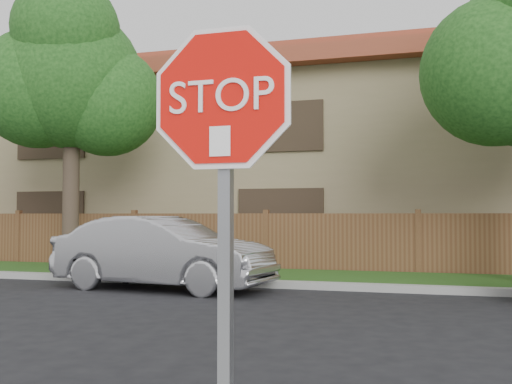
% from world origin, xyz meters
% --- Properties ---
extents(far_curb, '(70.00, 0.30, 0.15)m').
position_xyz_m(far_curb, '(0.00, 8.15, 0.07)').
color(far_curb, gray).
rests_on(far_curb, ground).
extents(grass_strip, '(70.00, 3.00, 0.12)m').
position_xyz_m(grass_strip, '(0.00, 9.80, 0.06)').
color(grass_strip, '#1E4714').
rests_on(grass_strip, ground).
extents(fence, '(70.00, 0.12, 1.60)m').
position_xyz_m(fence, '(0.00, 11.40, 0.80)').
color(fence, '#53321D').
rests_on(fence, ground).
extents(apartment_building, '(35.20, 9.20, 7.20)m').
position_xyz_m(apartment_building, '(0.00, 17.00, 3.53)').
color(apartment_building, '#897C55').
rests_on(apartment_building, ground).
extents(tree_left, '(4.80, 3.90, 7.78)m').
position_xyz_m(tree_left, '(-8.98, 9.57, 5.22)').
color(tree_left, '#382B21').
rests_on(tree_left, ground).
extents(stop_sign, '(1.01, 0.13, 2.55)m').
position_xyz_m(stop_sign, '(-0.60, -1.48, 1.83)').
color(stop_sign, gray).
rests_on(stop_sign, sidewalk_near).
extents(sedan_left, '(4.82, 2.16, 1.54)m').
position_xyz_m(sedan_left, '(-5.05, 7.16, 0.77)').
color(sedan_left, '#A6A6AB').
rests_on(sedan_left, ground).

